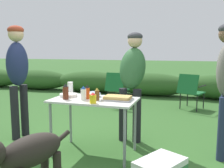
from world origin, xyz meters
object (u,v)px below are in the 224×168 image
at_px(mixing_bowl, 93,94).
at_px(beer_bottle, 97,94).
at_px(bbq_sauce_bottle, 66,92).
at_px(camp_chair_near_hedge, 191,90).
at_px(paper_cup_stack, 70,88).
at_px(dog, 27,156).
at_px(mustard_bottle, 93,98).
at_px(standing_person_in_gray_fleece, 132,74).
at_px(folding_table, 94,105).
at_px(standing_person_in_red_jacket, 18,69).
at_px(food_tray, 118,98).
at_px(mayo_bottle, 83,93).
at_px(hot_sauce_bottle, 87,92).
at_px(plate_stack, 69,95).
at_px(camp_chair_green_behind_table, 117,87).

distance_m(mixing_bowl, beer_bottle, 0.26).
bearing_deg(bbq_sauce_bottle, camp_chair_near_hedge, 63.97).
xyz_separation_m(paper_cup_stack, dog, (0.37, -1.52, -0.34)).
distance_m(mustard_bottle, camp_chair_near_hedge, 3.42).
distance_m(mixing_bowl, mustard_bottle, 0.42).
bearing_deg(beer_bottle, standing_person_in_gray_fleece, 70.55).
xyz_separation_m(folding_table, standing_person_in_red_jacket, (-1.35, 0.22, 0.42)).
height_order(standing_person_in_red_jacket, dog, standing_person_in_red_jacket).
relative_size(mustard_bottle, camp_chair_near_hedge, 0.16).
xyz_separation_m(paper_cup_stack, mustard_bottle, (0.55, -0.48, -0.03)).
xyz_separation_m(standing_person_in_gray_fleece, dog, (-0.43, -1.99, -0.53)).
bearing_deg(paper_cup_stack, standing_person_in_red_jacket, -179.35).
bearing_deg(mixing_bowl, mustard_bottle, -67.36).
bearing_deg(standing_person_in_red_jacket, dog, -136.20).
relative_size(food_tray, mayo_bottle, 2.05).
distance_m(mayo_bottle, hot_sauce_bottle, 0.09).
distance_m(plate_stack, dog, 1.39).
xyz_separation_m(food_tray, bbq_sauce_bottle, (-0.66, -0.15, 0.07)).
distance_m(hot_sauce_bottle, dog, 1.32).
xyz_separation_m(folding_table, beer_bottle, (0.07, -0.07, 0.15)).
distance_m(food_tray, plate_stack, 0.71).
bearing_deg(mustard_bottle, folding_table, 109.50).
bearing_deg(hot_sauce_bottle, paper_cup_stack, 146.63).
distance_m(standing_person_in_gray_fleece, standing_person_in_red_jacket, 1.76).
relative_size(food_tray, beer_bottle, 2.30).
height_order(beer_bottle, camp_chair_green_behind_table, beer_bottle).
xyz_separation_m(mixing_bowl, bbq_sauce_bottle, (-0.27, -0.27, 0.06)).
xyz_separation_m(mixing_bowl, camp_chair_green_behind_table, (-0.48, 2.70, -0.31)).
xyz_separation_m(paper_cup_stack, standing_person_in_red_jacket, (-0.89, -0.01, 0.25)).
height_order(dog, camp_chair_green_behind_table, camp_chair_green_behind_table).
xyz_separation_m(mayo_bottle, dog, (0.01, -1.19, -0.34)).
relative_size(mayo_bottle, camp_chair_green_behind_table, 0.22).
distance_m(plate_stack, camp_chair_near_hedge, 3.35).
height_order(paper_cup_stack, hot_sauce_bottle, hot_sauce_bottle).
xyz_separation_m(mixing_bowl, mustard_bottle, (0.16, -0.39, 0.02)).
bearing_deg(standing_person_in_gray_fleece, standing_person_in_red_jacket, -162.04).
height_order(mixing_bowl, paper_cup_stack, paper_cup_stack).
bearing_deg(camp_chair_near_hedge, camp_chair_green_behind_table, -153.11).
bearing_deg(folding_table, camp_chair_near_hedge, 68.52).
relative_size(folding_table, standing_person_in_red_jacket, 0.63).
bearing_deg(mustard_bottle, camp_chair_near_hedge, 71.37).
bearing_deg(folding_table, standing_person_in_gray_fleece, 64.05).
height_order(mixing_bowl, mayo_bottle, mayo_bottle).
relative_size(food_tray, mustard_bottle, 2.82).
distance_m(folding_table, standing_person_in_red_jacket, 1.43).
xyz_separation_m(folding_table, camp_chair_near_hedge, (1.17, 2.99, -0.20)).
bearing_deg(bbq_sauce_bottle, mayo_bottle, 6.08).
bearing_deg(folding_table, plate_stack, 173.53).
bearing_deg(camp_chair_green_behind_table, bbq_sauce_bottle, -82.11).
xyz_separation_m(food_tray, camp_chair_green_behind_table, (-0.87, 2.82, -0.30)).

